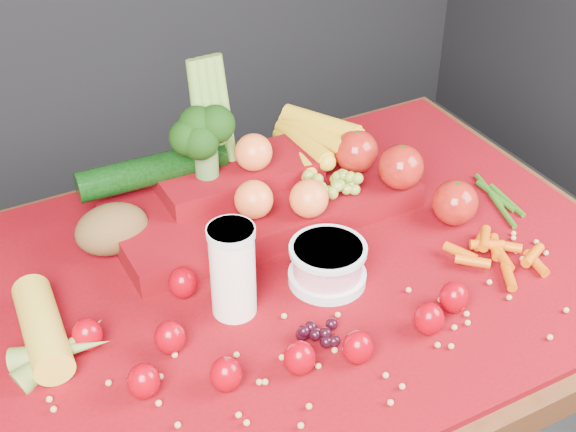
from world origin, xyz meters
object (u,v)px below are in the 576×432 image
table (294,317)px  produce_mound (272,183)px  milk_glass (233,268)px  yogurt_bowl (328,263)px

table → produce_mound: 0.23m
milk_glass → yogurt_bowl: bearing=-2.8°
milk_glass → produce_mound: size_ratio=0.25×
milk_glass → yogurt_bowl: milk_glass is taller
yogurt_bowl → produce_mound: 0.21m
milk_glass → table: bearing=20.1°
milk_glass → produce_mound: (0.17, 0.20, -0.02)m
table → produce_mound: size_ratio=1.81×
table → yogurt_bowl: bearing=-60.9°
milk_glass → yogurt_bowl: size_ratio=1.23×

